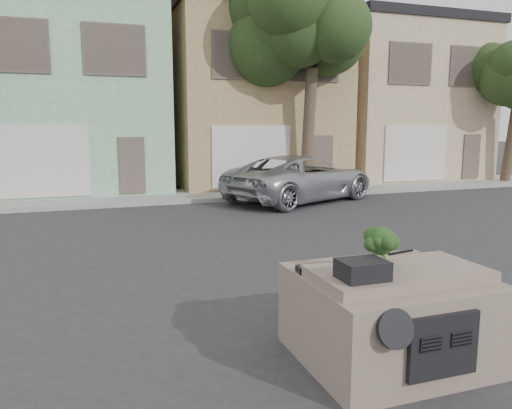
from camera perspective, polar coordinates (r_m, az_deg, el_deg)
ground_plane at (r=8.73m, az=3.51°, el=-8.82°), size 120.00×120.00×0.00m
sidewalk at (r=18.62m, az=-9.13°, el=0.97°), size 40.00×3.00×0.15m
townhouse_mint at (r=22.17m, az=-20.42°, el=11.40°), size 7.20×8.20×7.55m
townhouse_tan at (r=23.33m, az=-1.27°, el=11.82°), size 7.20×8.20×7.55m
townhouse_beige at (r=26.63m, az=14.57°, el=11.21°), size 7.20×8.20×7.55m
silver_pickup at (r=17.75m, az=5.15°, el=0.40°), size 6.44×4.87×1.63m
tree_near at (r=19.36m, az=6.09°, el=13.73°), size 4.40×4.00×8.50m
car_dashboard at (r=6.06m, az=14.89°, el=-11.78°), size 2.00×1.80×1.12m
instrument_hump at (r=5.27m, az=12.07°, el=-7.29°), size 0.48×0.38×0.20m
wiper_arm at (r=6.33m, az=15.28°, el=-5.44°), size 0.69×0.15×0.02m
broccoli at (r=5.70m, az=14.06°, el=-4.66°), size 0.43×0.43×0.48m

